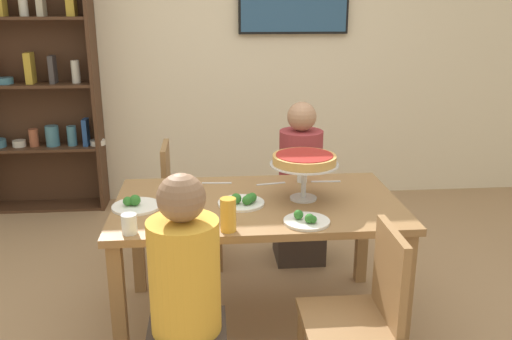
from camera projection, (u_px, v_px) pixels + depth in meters
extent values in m
plane|color=#9E7A56|center=(257.00, 318.00, 3.25)|extent=(12.00, 12.00, 0.00)
cube|color=beige|center=(235.00, 47.00, 4.92)|extent=(8.00, 0.12, 2.80)
cube|color=olive|center=(258.00, 205.00, 3.04)|extent=(1.57, 0.91, 0.04)
cube|color=olive|center=(119.00, 308.00, 2.71)|extent=(0.07, 0.07, 0.70)
cube|color=olive|center=(404.00, 295.00, 2.83)|extent=(0.07, 0.07, 0.70)
cube|color=olive|center=(138.00, 240.00, 3.46)|extent=(0.07, 0.07, 0.70)
cube|color=olive|center=(362.00, 232.00, 3.58)|extent=(0.07, 0.07, 0.70)
cube|color=#422819|center=(95.00, 85.00, 4.70)|extent=(0.03, 0.30, 2.20)
cube|color=#422819|center=(36.00, 84.00, 4.79)|extent=(1.10, 0.02, 2.20)
cube|color=#422819|center=(46.00, 206.00, 4.98)|extent=(1.04, 0.28, 0.02)
cube|color=#422819|center=(39.00, 147.00, 4.82)|extent=(1.04, 0.28, 0.02)
cube|color=#422819|center=(31.00, 85.00, 4.65)|extent=(1.04, 0.28, 0.02)
cube|color=#422819|center=(23.00, 18.00, 4.49)|extent=(1.04, 0.28, 0.02)
cylinder|color=beige|center=(19.00, 143.00, 4.79)|extent=(0.11, 0.11, 0.06)
cylinder|color=brown|center=(34.00, 138.00, 4.79)|extent=(0.08, 0.08, 0.15)
cylinder|color=#3D7084|center=(52.00, 136.00, 4.80)|extent=(0.12, 0.12, 0.18)
cylinder|color=#3D7084|center=(72.00, 136.00, 4.81)|extent=(0.08, 0.08, 0.17)
cube|color=navy|center=(86.00, 132.00, 4.81)|extent=(0.04, 0.13, 0.23)
cylinder|color=silver|center=(98.00, 142.00, 4.85)|extent=(0.13, 0.13, 0.04)
cylinder|color=#3D7084|center=(4.00, 81.00, 4.62)|extent=(0.15, 0.15, 0.05)
cube|color=#B7932D|center=(30.00, 68.00, 4.61)|extent=(0.06, 0.13, 0.26)
cube|color=#3D3838|center=(53.00, 69.00, 4.63)|extent=(0.04, 0.13, 0.23)
cylinder|color=beige|center=(76.00, 72.00, 4.65)|extent=(0.07, 0.07, 0.19)
cube|color=#B7932D|center=(0.00, 2.00, 4.44)|extent=(0.07, 0.13, 0.23)
cylinder|color=beige|center=(23.00, 6.00, 4.46)|extent=(0.07, 0.07, 0.16)
cube|color=#B2A88E|center=(41.00, 1.00, 4.46)|extent=(0.05, 0.12, 0.23)
cube|color=#B7932D|center=(71.00, 4.00, 4.49)|extent=(0.07, 0.13, 0.20)
cylinder|color=gold|center=(185.00, 276.00, 2.29)|extent=(0.30, 0.30, 0.50)
sphere|color=#846047|center=(181.00, 198.00, 2.19)|extent=(0.20, 0.20, 0.20)
cube|color=#382D28|center=(299.00, 229.00, 3.95)|extent=(0.34, 0.34, 0.45)
cylinder|color=#993338|center=(301.00, 166.00, 3.81)|extent=(0.30, 0.30, 0.50)
sphere|color=#A87A5B|center=(302.00, 116.00, 3.70)|extent=(0.20, 0.20, 0.20)
cube|color=olive|center=(347.00, 323.00, 2.44)|extent=(0.40, 0.40, 0.04)
cube|color=olive|center=(390.00, 275.00, 2.39)|extent=(0.04, 0.36, 0.42)
cube|color=olive|center=(194.00, 205.00, 3.83)|extent=(0.40, 0.40, 0.04)
cube|color=olive|center=(166.00, 175.00, 3.75)|extent=(0.04, 0.36, 0.42)
cylinder|color=olive|center=(219.00, 224.00, 4.08)|extent=(0.04, 0.04, 0.41)
cylinder|color=olive|center=(220.00, 244.00, 3.75)|extent=(0.04, 0.04, 0.41)
cylinder|color=olive|center=(171.00, 226.00, 4.05)|extent=(0.04, 0.04, 0.41)
cylinder|color=olive|center=(168.00, 246.00, 3.72)|extent=(0.04, 0.04, 0.41)
cylinder|color=silver|center=(303.00, 198.00, 3.06)|extent=(0.15, 0.15, 0.01)
cylinder|color=silver|center=(304.00, 181.00, 3.03)|extent=(0.03, 0.03, 0.19)
cylinder|color=silver|center=(304.00, 164.00, 3.00)|extent=(0.38, 0.38, 0.01)
cylinder|color=tan|center=(304.00, 159.00, 2.99)|extent=(0.35, 0.35, 0.05)
cylinder|color=maroon|center=(304.00, 155.00, 2.99)|extent=(0.31, 0.31, 0.00)
cylinder|color=white|center=(136.00, 206.00, 2.93)|extent=(0.26, 0.26, 0.01)
sphere|color=#2D7028|center=(128.00, 201.00, 2.92)|extent=(0.05, 0.05, 0.05)
sphere|color=#2D7028|center=(132.00, 202.00, 2.92)|extent=(0.04, 0.04, 0.04)
sphere|color=#2D7028|center=(135.00, 200.00, 2.92)|extent=(0.06, 0.06, 0.06)
cylinder|color=white|center=(307.00, 221.00, 2.74)|extent=(0.23, 0.23, 0.01)
sphere|color=#2D7028|center=(313.00, 219.00, 2.69)|extent=(0.04, 0.04, 0.04)
sphere|color=#2D7028|center=(298.00, 215.00, 2.74)|extent=(0.05, 0.05, 0.05)
sphere|color=#2D7028|center=(310.00, 218.00, 2.69)|extent=(0.05, 0.05, 0.05)
cylinder|color=white|center=(241.00, 203.00, 2.98)|extent=(0.25, 0.25, 0.01)
sphere|color=#2D7028|center=(252.00, 197.00, 2.98)|extent=(0.05, 0.05, 0.05)
sphere|color=#2D7028|center=(236.00, 199.00, 2.95)|extent=(0.06, 0.06, 0.06)
sphere|color=#2D7028|center=(250.00, 199.00, 2.95)|extent=(0.05, 0.05, 0.05)
sphere|color=#2D7028|center=(247.00, 200.00, 2.93)|extent=(0.05, 0.05, 0.05)
cylinder|color=gold|center=(228.00, 215.00, 2.62)|extent=(0.08, 0.08, 0.17)
cylinder|color=white|center=(302.00, 174.00, 3.34)|extent=(0.06, 0.06, 0.10)
cylinder|color=white|center=(129.00, 224.00, 2.60)|extent=(0.07, 0.07, 0.10)
cube|color=silver|center=(326.00, 181.00, 3.35)|extent=(0.18, 0.03, 0.00)
cube|color=silver|center=(179.00, 183.00, 3.32)|extent=(0.18, 0.06, 0.00)
cube|color=silver|center=(271.00, 184.00, 3.31)|extent=(0.18, 0.05, 0.00)
cube|color=silver|center=(217.00, 183.00, 3.32)|extent=(0.18, 0.03, 0.00)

